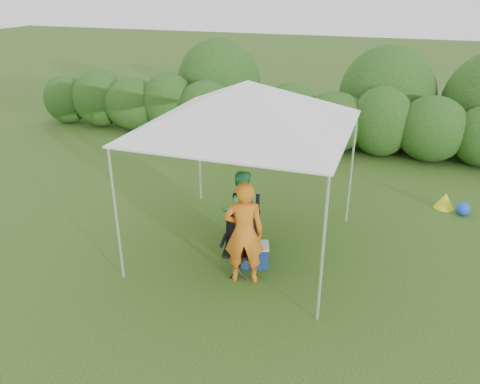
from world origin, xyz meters
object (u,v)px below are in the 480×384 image
(man, at_px, (244,233))
(cooler, at_px, (255,255))
(canopy, at_px, (248,105))
(chair_left, at_px, (245,216))
(woman, at_px, (241,210))
(chair_right, at_px, (240,242))

(man, distance_m, cooler, 0.76)
(canopy, xyz_separation_m, chair_left, (-0.09, 0.20, -2.00))
(woman, bearing_deg, cooler, 106.34)
(man, bearing_deg, chair_right, -75.80)
(canopy, height_order, chair_left, canopy)
(chair_right, height_order, chair_left, chair_right)
(cooler, bearing_deg, canopy, 102.61)
(chair_right, relative_size, man, 0.53)
(chair_right, xyz_separation_m, chair_left, (-0.22, 0.90, -0.02))
(man, relative_size, woman, 1.16)
(chair_right, xyz_separation_m, woman, (-0.21, 0.64, 0.21))
(chair_left, bearing_deg, canopy, -78.02)
(chair_left, relative_size, woman, 0.59)
(woman, distance_m, cooler, 0.79)
(chair_right, distance_m, chair_left, 0.92)
(chair_right, bearing_deg, canopy, 89.90)
(chair_right, height_order, woman, woman)
(man, relative_size, cooler, 3.11)
(chair_left, height_order, woman, woman)
(chair_left, height_order, man, man)
(chair_right, xyz_separation_m, cooler, (0.18, 0.18, -0.30))
(man, bearing_deg, chair_left, -88.53)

